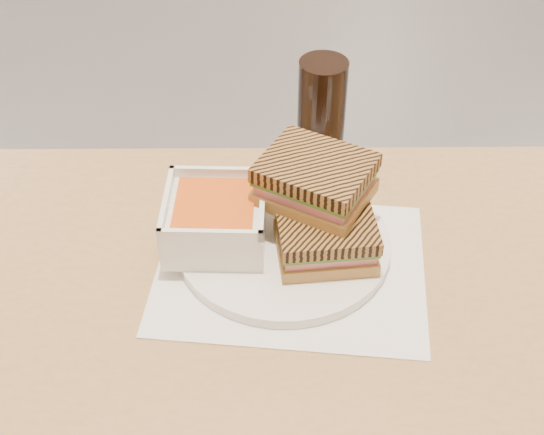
# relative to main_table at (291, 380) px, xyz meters

# --- Properties ---
(main_table) EXTENTS (1.26, 0.81, 0.75)m
(main_table) POSITION_rel_main_table_xyz_m (0.00, 0.00, 0.00)
(main_table) COLOR tan
(main_table) RESTS_ON ground
(tray_liner) EXTENTS (0.34, 0.27, 0.00)m
(tray_liner) POSITION_rel_main_table_xyz_m (-0.01, 0.09, 0.11)
(tray_liner) COLOR white
(tray_liner) RESTS_ON main_table
(plate) EXTENTS (0.28, 0.28, 0.01)m
(plate) POSITION_rel_main_table_xyz_m (-0.02, 0.13, 0.12)
(plate) COLOR white
(plate) RESTS_ON tray_liner
(soup_bowl) EXTENTS (0.14, 0.14, 0.07)m
(soup_bowl) POSITION_rel_main_table_xyz_m (-0.11, 0.12, 0.16)
(soup_bowl) COLOR white
(soup_bowl) RESTS_ON plate
(panini_lower) EXTENTS (0.14, 0.12, 0.05)m
(panini_lower) POSITION_rel_main_table_xyz_m (0.03, 0.11, 0.16)
(panini_lower) COLOR #B08041
(panini_lower) RESTS_ON plate
(panini_upper) EXTENTS (0.16, 0.15, 0.06)m
(panini_upper) POSITION_rel_main_table_xyz_m (0.02, 0.15, 0.21)
(panini_upper) COLOR #B08041
(panini_upper) RESTS_ON panini_lower
(cola_glass) EXTENTS (0.07, 0.07, 0.15)m
(cola_glass) POSITION_rel_main_table_xyz_m (0.02, 0.35, 0.19)
(cola_glass) COLOR black
(cola_glass) RESTS_ON main_table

